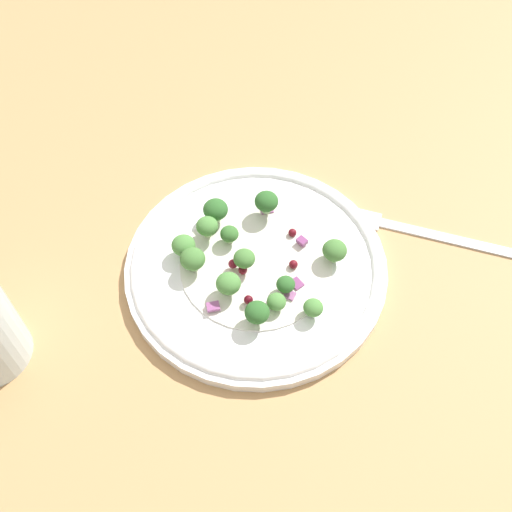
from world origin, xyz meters
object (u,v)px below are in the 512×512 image
plate (256,266)px  fork (420,231)px  broccoli_floret_0 (207,226)px  broccoli_floret_1 (193,259)px  broccoli_floret_2 (266,202)px

plate → fork: (-15.54, -10.96, -0.61)cm
broccoli_floret_0 → fork: 23.75cm
broccoli_floret_0 → broccoli_floret_1: (-0.18, 4.36, -0.09)cm
plate → broccoli_floret_1: bearing=25.8°
fork → plate: bearing=35.2°
fork → broccoli_floret_0: bearing=23.6°
broccoli_floret_2 → broccoli_floret_0: bearing=46.4°
broccoli_floret_2 → fork: size_ratio=0.14×
broccoli_floret_1 → plate: bearing=-154.2°
plate → broccoli_floret_1: broccoli_floret_1 is taller
broccoli_floret_1 → fork: size_ratio=0.14×
broccoli_floret_0 → broccoli_floret_2: broccoli_floret_2 is taller
plate → fork: 19.02cm
broccoli_floret_0 → fork: (-21.60, -9.44, -2.95)cm
broccoli_floret_0 → broccoli_floret_1: 4.37cm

